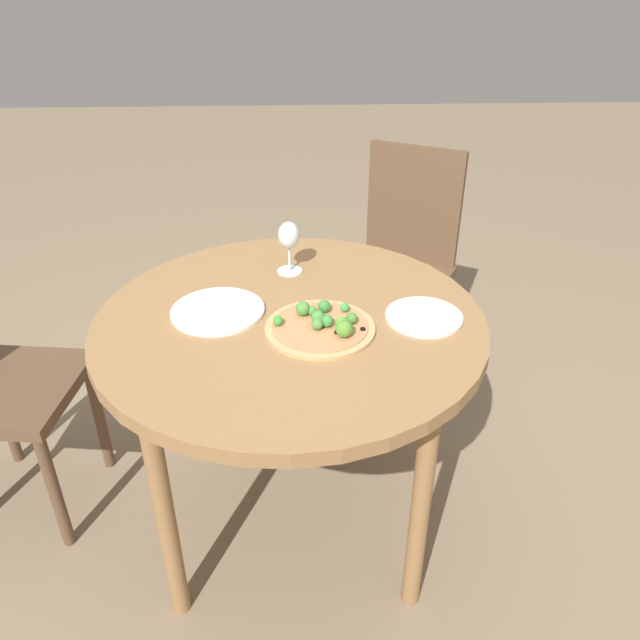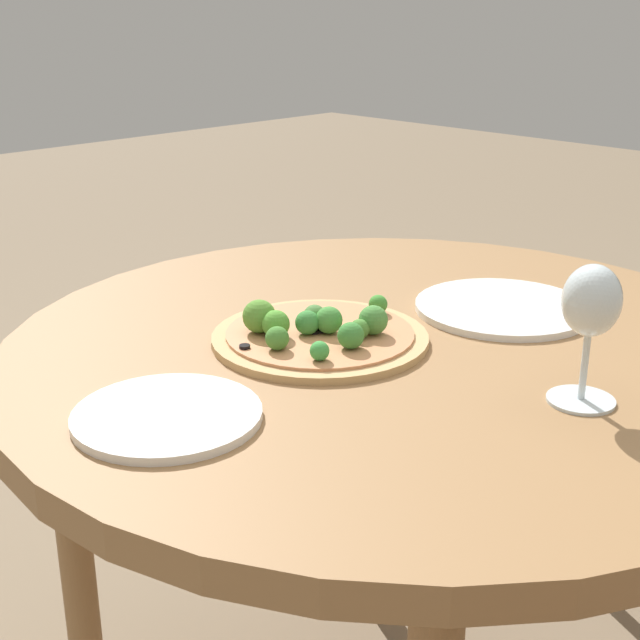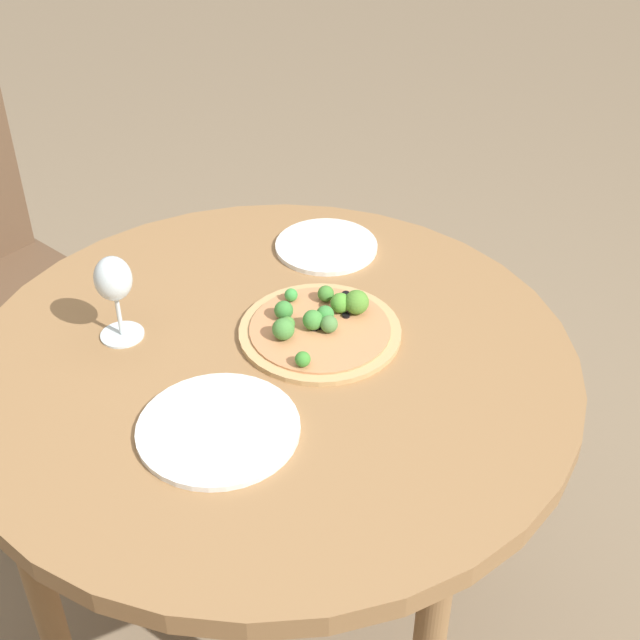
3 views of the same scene
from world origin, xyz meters
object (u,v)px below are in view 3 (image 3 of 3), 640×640
plate_near (326,246)px  plate_far (218,429)px  wine_glass (113,284)px  pizza (320,326)px

plate_near → plate_far: 0.55m
wine_glass → plate_far: (-0.19, -0.23, -0.11)m
wine_glass → plate_far: size_ratio=0.64×
plate_near → plate_far: same height
pizza → plate_far: 0.29m
pizza → wine_glass: bearing=104.1°
wine_glass → plate_near: 0.47m
plate_near → plate_far: (-0.55, 0.05, 0.00)m
pizza → wine_glass: (-0.08, 0.33, 0.10)m
pizza → plate_near: 0.28m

